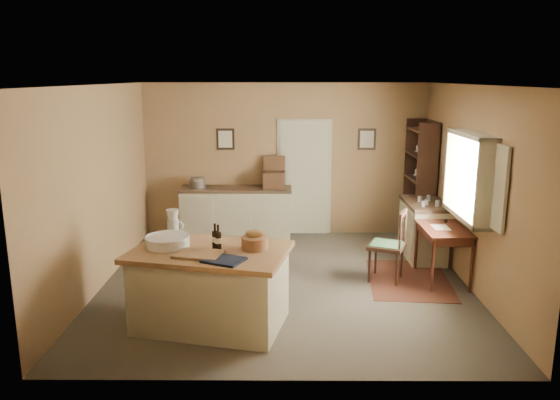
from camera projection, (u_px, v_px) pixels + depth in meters
The scene contains 16 objects.
ground at pixel (285, 283), 7.59m from camera, with size 5.00×5.00×0.00m, color brown.
wall_back at pixel (285, 160), 9.73m from camera, with size 5.00×0.10×2.70m, color #92714D.
wall_front at pixel (286, 244), 4.85m from camera, with size 5.00×0.10×2.70m, color #92714D.
wall_left at pixel (99, 188), 7.31m from camera, with size 0.10×5.00×2.70m, color #92714D.
wall_right at pixel (472, 188), 7.28m from camera, with size 0.10×5.00×2.70m, color #92714D.
ceiling at pixel (285, 85), 6.99m from camera, with size 5.00×5.00×0.00m, color silver.
door at pixel (304, 176), 9.76m from camera, with size 0.97×0.06×2.11m, color beige.
framed_prints at pixel (296, 139), 9.62m from camera, with size 2.82×0.02×0.38m.
window at pixel (473, 176), 7.04m from camera, with size 0.25×1.99×1.12m.
work_island at pixel (210, 285), 6.21m from camera, with size 1.93×1.48×1.20m.
sideboard at pixel (237, 211), 9.63m from camera, with size 1.95×0.56×1.18m.
rug at pixel (409, 279), 7.70m from camera, with size 1.10×1.60×0.01m, color #562419.
writing_desk at pixel (444, 234), 7.55m from camera, with size 0.60×0.97×0.82m.
desk_chair at pixel (387, 246), 7.59m from camera, with size 0.47×0.47×1.00m, color black, non-canonical shape.
right_cabinet at pixel (425, 229), 8.57m from camera, with size 0.62×1.11×0.99m.
shelving_unit at pixel (423, 182), 9.30m from camera, with size 0.35×0.94×2.09m.
Camera 1 is at (-0.03, -7.15, 2.81)m, focal length 35.00 mm.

